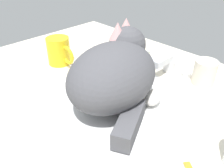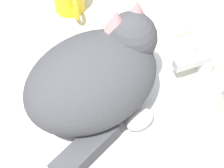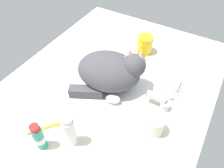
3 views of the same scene
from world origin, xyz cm
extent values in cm
cube|color=silver|center=(0.00, 0.00, -1.50)|extent=(110.00, 82.50, 3.00)
cylinder|color=white|center=(0.00, 0.00, 0.36)|extent=(37.38, 37.38, 0.73)
cylinder|color=silver|center=(0.00, 24.60, 1.75)|extent=(3.60, 3.60, 3.51)
cube|color=silver|center=(0.00, 20.78, 4.51)|extent=(2.00, 7.63, 2.00)
cylinder|color=silver|center=(-5.79, 24.60, 0.90)|extent=(2.80, 2.80, 1.80)
cylinder|color=silver|center=(5.79, 24.60, 0.90)|extent=(2.80, 2.80, 1.80)
ellipsoid|color=#4C4C51|center=(0.00, 0.00, 8.04)|extent=(24.01, 28.86, 14.62)
sphere|color=#4C4C51|center=(-3.59, 8.84, 12.06)|extent=(11.41, 11.41, 9.44)
ellipsoid|color=white|center=(-3.15, 7.00, 9.87)|extent=(6.50, 7.19, 5.19)
cone|color=#DB9E9E|center=(-4.69, 6.38, 16.07)|extent=(5.13, 5.13, 4.25)
cone|color=#DB9E9E|center=(-5.70, 10.51, 16.07)|extent=(5.13, 5.13, 4.25)
cube|color=#4C4C51|center=(9.76, -4.74, 2.68)|extent=(9.41, 13.57, 3.91)
ellipsoid|color=white|center=(7.52, 6.37, 2.49)|extent=(4.83, 6.30, 3.52)
cylinder|color=yellow|center=(-28.18, 3.53, 4.34)|extent=(7.25, 7.25, 8.69)
torus|color=yellow|center=(-23.36, 3.53, 4.34)|extent=(5.86, 1.00, 5.86)
cylinder|color=silver|center=(11.00, 24.94, 3.51)|extent=(6.21, 6.21, 7.03)
cube|color=white|center=(-12.24, 23.93, 0.60)|extent=(9.00, 6.40, 1.20)
cube|color=silver|center=(-12.24, 23.93, 2.22)|extent=(7.34, 4.75, 2.05)
camera|label=1|loc=(34.15, -33.80, 35.54)|focal=38.29mm
camera|label=2|loc=(33.29, -8.77, 55.67)|focal=53.25mm
camera|label=3|loc=(52.87, 32.04, 66.62)|focal=34.47mm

